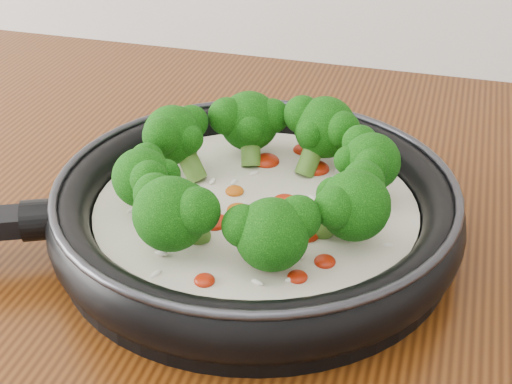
# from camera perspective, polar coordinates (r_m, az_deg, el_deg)

# --- Properties ---
(skillet) EXTENTS (0.59, 0.48, 0.10)m
(skillet) POSITION_cam_1_polar(r_m,az_deg,el_deg) (0.64, -0.25, -0.90)
(skillet) COLOR black
(skillet) RESTS_ON counter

